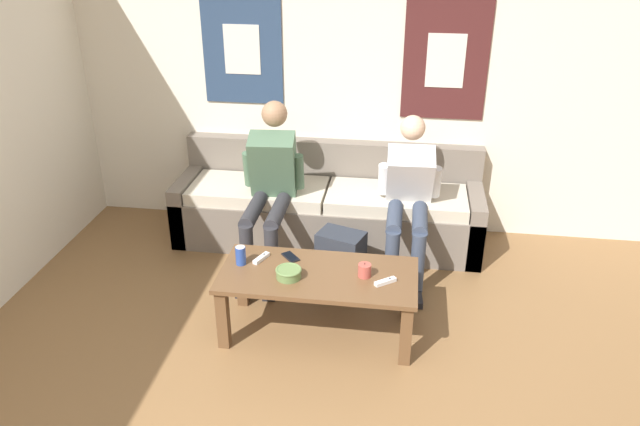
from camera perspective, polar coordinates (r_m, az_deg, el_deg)
name	(u,v)px	position (r m, az deg, el deg)	size (l,w,h in m)	color
wall_back	(332,77)	(5.07, 1.06, 12.37)	(10.00, 0.07, 2.55)	silver
couch	(328,209)	(5.08, 0.72, 0.38)	(2.45, 0.70, 0.77)	#70665B
coffee_table	(318,283)	(3.94, -0.16, -6.45)	(1.23, 0.58, 0.44)	brown
person_seated_adult	(270,182)	(4.66, -4.60, 2.81)	(0.47, 0.94, 1.20)	#2D2D33
person_seated_teen	(409,193)	(4.60, 8.11, 1.79)	(0.47, 0.97, 1.11)	#384256
backpack	(340,261)	(4.51, 1.85, -4.37)	(0.37, 0.32, 0.42)	#282D38
ceramic_bowl	(289,273)	(3.85, -2.89, -5.46)	(0.16, 0.16, 0.06)	#607F47
pillar_candle	(365,270)	(3.86, 4.10, -5.25)	(0.08, 0.08, 0.10)	#B24C42
drink_can_blue	(241,255)	(4.00, -7.26, -3.87)	(0.07, 0.07, 0.12)	#28479E
game_controller_near_left	(261,258)	(4.06, -5.39, -4.12)	(0.09, 0.15, 0.03)	white
game_controller_near_right	(385,282)	(3.82, 6.00, -6.26)	(0.14, 0.11, 0.03)	white
cell_phone	(291,257)	(4.07, -2.70, -4.03)	(0.14, 0.15, 0.01)	black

